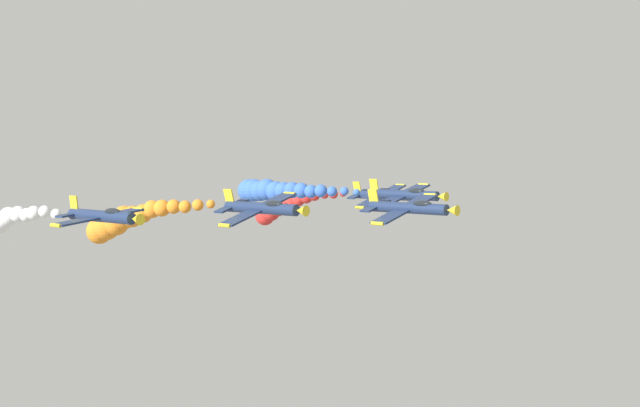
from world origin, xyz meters
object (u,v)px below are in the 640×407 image
airplane_lead (409,208)px  airplane_right_outer (102,216)px  airplane_left_outer (384,195)px  airplane_left_inner (405,195)px  airplane_right_inner (262,208)px

airplane_lead → airplane_right_outer: size_ratio=1.00×
airplane_left_outer → airplane_left_inner: bearing=45.1°
airplane_right_inner → airplane_right_outer: airplane_right_inner is taller
airplane_left_inner → airplane_right_outer: (34.54, -9.50, -0.88)m
airplane_left_inner → airplane_left_outer: bearing=-134.9°
airplane_left_inner → airplane_left_outer: airplane_left_inner is taller
airplane_left_outer → airplane_right_outer: 46.17m
airplane_left_outer → airplane_right_outer: (46.12, 2.14, 0.08)m
airplane_lead → airplane_right_outer: bearing=-37.8°
airplane_left_inner → airplane_right_outer: 35.83m
airplane_right_inner → airplane_left_outer: size_ratio=1.00×
airplane_lead → airplane_right_outer: airplane_lead is taller
airplane_left_inner → airplane_right_outer: airplane_left_inner is taller
airplane_right_inner → airplane_left_outer: bearing=-161.6°
airplane_right_inner → airplane_right_outer: bearing=-39.1°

